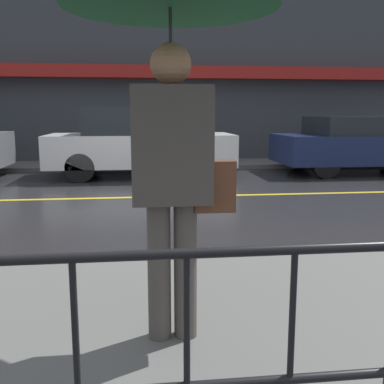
# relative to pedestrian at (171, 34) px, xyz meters

# --- Properties ---
(ground_plane) EXTENTS (80.00, 80.00, 0.00)m
(ground_plane) POSITION_rel_pedestrian_xyz_m (-0.23, 5.22, -1.88)
(ground_plane) COLOR #262628
(sidewalk_near) EXTENTS (28.00, 2.85, 0.10)m
(sidewalk_near) POSITION_rel_pedestrian_xyz_m (-0.23, 0.04, -1.83)
(sidewalk_near) COLOR #60605E
(sidewalk_near) RESTS_ON ground_plane
(sidewalk_far) EXTENTS (28.00, 1.79, 0.10)m
(sidewalk_far) POSITION_rel_pedestrian_xyz_m (-0.23, 9.87, -1.83)
(sidewalk_far) COLOR #60605E
(sidewalk_far) RESTS_ON ground_plane
(lane_marking) EXTENTS (25.20, 0.12, 0.01)m
(lane_marking) POSITION_rel_pedestrian_xyz_m (-0.23, 5.22, -1.88)
(lane_marking) COLOR gold
(lane_marking) RESTS_ON ground_plane
(building_storefront) EXTENTS (28.00, 0.85, 6.06)m
(building_storefront) POSITION_rel_pedestrian_xyz_m (-0.23, 10.89, 1.12)
(building_storefront) COLOR #383D42
(building_storefront) RESTS_ON ground_plane
(railing_foreground) EXTENTS (12.00, 0.04, 0.91)m
(railing_foreground) POSITION_rel_pedestrian_xyz_m (-0.23, -1.13, -1.20)
(railing_foreground) COLOR black
(railing_foreground) RESTS_ON sidewalk_near
(pedestrian) EXTENTS (1.19, 1.19, 2.18)m
(pedestrian) POSITION_rel_pedestrian_xyz_m (0.00, 0.00, 0.00)
(pedestrian) COLOR #4C4742
(pedestrian) RESTS_ON sidewalk_near
(car_white) EXTENTS (4.22, 1.80, 1.58)m
(car_white) POSITION_rel_pedestrian_xyz_m (-0.17, 7.93, -1.09)
(car_white) COLOR silver
(car_white) RESTS_ON ground_plane
(car_navy) EXTENTS (4.20, 1.92, 1.38)m
(car_navy) POSITION_rel_pedestrian_xyz_m (5.27, 7.93, -1.17)
(car_navy) COLOR #19234C
(car_navy) RESTS_ON ground_plane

